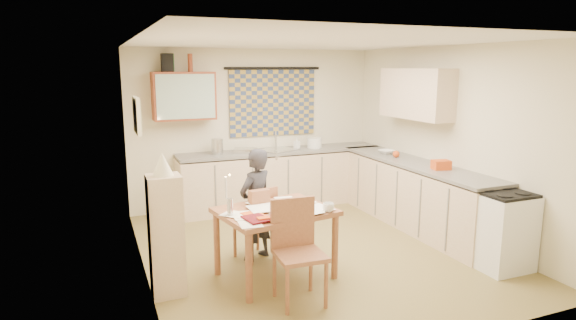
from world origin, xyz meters
name	(u,v)px	position (x,y,z in m)	size (l,w,h in m)	color
floor	(314,250)	(0.00, 0.00, -0.01)	(4.00, 4.50, 0.02)	brown
ceiling	(316,41)	(0.00, 0.00, 2.51)	(4.00, 4.50, 0.02)	white
wall_back	(255,128)	(0.00, 2.26, 1.25)	(4.00, 0.02, 2.50)	beige
wall_front	(443,197)	(0.00, -2.26, 1.25)	(4.00, 0.02, 2.50)	beige
wall_left	(139,163)	(-2.01, 0.00, 1.25)	(0.02, 4.50, 2.50)	beige
wall_right	(450,140)	(2.01, 0.00, 1.25)	(0.02, 4.50, 2.50)	beige
window_blind	(273,103)	(0.30, 2.22, 1.65)	(1.45, 0.03, 1.05)	navy
curtain_rod	(273,68)	(0.30, 2.20, 2.20)	(0.04, 0.04, 1.60)	black
wall_cabinet	(184,96)	(-1.15, 2.08, 1.80)	(0.90, 0.34, 0.70)	maroon
wall_cabinet_glass	(186,97)	(-1.15, 1.91, 1.80)	(0.84, 0.02, 0.64)	#99B2A5
upper_cabinet_right	(416,94)	(1.83, 0.55, 1.85)	(0.34, 1.30, 0.70)	tan
framed_print	(137,115)	(-1.97, 0.40, 1.70)	(0.04, 0.50, 0.40)	beige
print_canvas	(139,115)	(-1.95, 0.40, 1.70)	(0.01, 0.42, 0.32)	beige
counter_back	(281,178)	(0.33, 1.95, 0.45)	(3.30, 0.62, 0.92)	tan
counter_right	(415,195)	(1.70, 0.29, 0.45)	(0.62, 2.95, 0.92)	tan
stove	(501,230)	(1.70, -1.26, 0.44)	(0.56, 0.56, 0.87)	white
sink	(279,153)	(0.29, 1.95, 0.88)	(0.55, 0.45, 0.10)	silver
tap	(276,140)	(0.31, 2.13, 1.06)	(0.03, 0.03, 0.28)	silver
dish_rack	(245,150)	(-0.26, 1.95, 0.95)	(0.35, 0.30, 0.06)	silver
kettle	(217,146)	(-0.70, 1.95, 1.04)	(0.18, 0.18, 0.24)	silver
mixing_bowl	(314,143)	(0.92, 1.95, 1.00)	(0.24, 0.24, 0.16)	white
soap_bottle	(297,143)	(0.63, 2.00, 1.01)	(0.10, 0.10, 0.17)	white
bowl	(387,152)	(1.70, 1.03, 0.95)	(0.26, 0.26, 0.06)	white
orange_bag	(441,165)	(1.70, -0.22, 0.98)	(0.22, 0.16, 0.12)	#D24A16
fruit_orange	(396,154)	(1.65, 0.70, 0.97)	(0.10, 0.10, 0.10)	#D24A16
speaker	(167,63)	(-1.37, 2.08, 2.28)	(0.16, 0.20, 0.26)	black
bottle_green	(172,63)	(-1.30, 2.08, 2.28)	(0.07, 0.07, 0.26)	#195926
bottle_brown	(190,63)	(-1.04, 2.08, 2.28)	(0.07, 0.07, 0.26)	maroon
dining_table	(275,243)	(-0.71, -0.53, 0.38)	(1.27, 1.05, 0.75)	brown
chair_far	(256,236)	(-0.75, 0.03, 0.27)	(0.49, 0.49, 0.87)	brown
chair_near	(299,271)	(-0.70, -1.15, 0.30)	(0.47, 0.47, 0.98)	brown
person	(256,205)	(-0.74, 0.02, 0.66)	(0.57, 0.51, 1.31)	black
shelf_stand	(166,236)	(-1.84, -0.52, 0.60)	(0.32, 0.30, 1.21)	tan
lampshade	(162,164)	(-1.84, -0.52, 1.32)	(0.20, 0.20, 0.22)	beige
letter_rack	(259,197)	(-0.80, -0.29, 0.83)	(0.22, 0.10, 0.16)	brown
mug	(328,207)	(-0.24, -0.83, 0.80)	(0.13, 0.13, 0.09)	white
magazine	(246,221)	(-1.12, -0.83, 0.76)	(0.25, 0.31, 0.03)	maroon
book	(246,217)	(-1.09, -0.70, 0.76)	(0.23, 0.28, 0.02)	#D24A16
orange_box	(263,219)	(-0.96, -0.87, 0.77)	(0.12, 0.08, 0.04)	#D24A16
eyeglasses	(303,214)	(-0.51, -0.81, 0.76)	(0.13, 0.04, 0.02)	black
candle_holder	(230,207)	(-1.21, -0.58, 0.84)	(0.06, 0.06, 0.18)	silver
candle	(226,188)	(-1.24, -0.55, 1.04)	(0.02, 0.02, 0.22)	white
candle_flame	(230,175)	(-1.20, -0.54, 1.16)	(0.02, 0.02, 0.02)	#FFCC66
papers	(279,209)	(-0.68, -0.56, 0.76)	(1.18, 0.90, 0.02)	white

